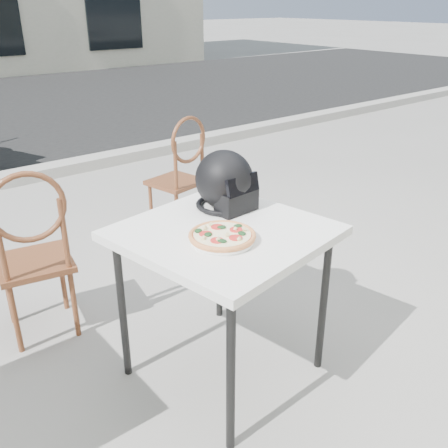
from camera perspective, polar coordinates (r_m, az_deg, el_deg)
ground at (r=3.29m, az=0.87°, el=-7.47°), size 80.00×80.00×0.00m
curb at (r=5.70m, az=-18.86°, el=5.88°), size 30.00×0.25×0.12m
cafe_table_main at (r=2.27m, az=-0.01°, el=-2.19°), size 0.96×0.96×0.79m
plate at (r=2.11m, az=-0.20°, el=-1.80°), size 0.35×0.35×0.02m
pizza at (r=2.11m, az=-0.21°, el=-1.29°), size 0.36×0.36×0.04m
helmet at (r=2.42m, az=0.17°, el=4.70°), size 0.30×0.31×0.29m
cafe_chair_main at (r=3.91m, az=-4.90°, el=6.27°), size 0.43×0.43×0.96m
cafe_chair_side at (r=2.78m, az=-21.00°, el=-2.50°), size 0.45×0.45×1.00m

